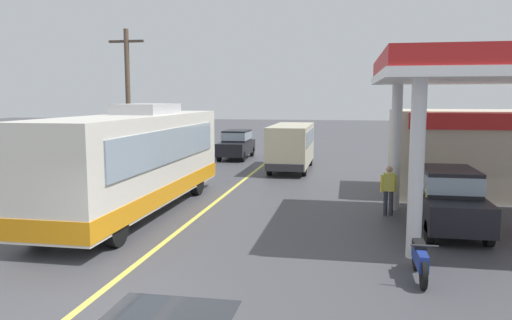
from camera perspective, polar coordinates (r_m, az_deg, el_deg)
ground at (r=28.78m, az=0.68°, el=-0.66°), size 120.00×120.00×0.00m
lane_divider_stripe at (r=23.93m, az=-1.36°, el=-2.25°), size 0.16×50.00×0.01m
coach_bus_main at (r=17.44m, az=-13.49°, el=-0.26°), size 2.60×11.04×3.69m
gas_station_roadside at (r=20.08m, az=25.90°, el=2.77°), size 9.10×11.95×5.10m
car_at_pump at (r=15.85m, az=21.10°, el=-3.86°), size 1.70×4.20×1.82m
minibus_opposing_lane at (r=27.02m, az=4.05°, el=1.95°), size 2.04×6.13×2.44m
motorcycle_parked_forecourt at (r=11.57m, az=18.17°, el=-10.64°), size 0.55×1.80×0.92m
pedestrian_near_pump at (r=17.19m, az=14.90°, el=-3.07°), size 0.55×0.22×1.66m
pedestrian_by_shop at (r=14.95m, az=19.78°, el=-4.76°), size 0.55×0.22×1.66m
car_trailing_behind_bus at (r=32.08m, az=-2.24°, el=1.96°), size 1.70×4.20×1.82m
utility_pole_roadside at (r=25.78m, az=-14.38°, el=6.67°), size 1.80×0.24×7.24m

